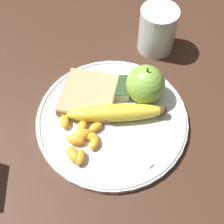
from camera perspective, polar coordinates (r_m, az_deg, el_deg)
ground_plane at (r=0.59m, az=0.00°, el=-1.67°), size 3.00×3.00×0.00m
plate at (r=0.59m, az=0.00°, el=-1.27°), size 0.29×0.29×0.01m
juice_glass at (r=0.69m, az=8.26°, el=14.47°), size 0.08×0.08×0.10m
apple at (r=0.59m, az=6.14°, el=5.06°), size 0.07×0.07×0.08m
banana at (r=0.57m, az=0.96°, el=-0.08°), size 0.03×0.19×0.03m
bread_slice at (r=0.60m, az=-4.21°, el=3.04°), size 0.13×0.12×0.02m
fork at (r=0.58m, az=-1.07°, el=-2.12°), size 0.16×0.14×0.00m
jam_packet at (r=0.61m, az=1.20°, el=4.36°), size 0.05×0.04×0.02m
orange_segment_0 at (r=0.58m, az=-8.62°, el=-1.71°), size 0.03×0.02×0.02m
orange_segment_1 at (r=0.55m, az=-6.63°, el=-5.06°), size 0.03×0.04×0.02m
orange_segment_2 at (r=0.54m, az=-7.02°, el=-7.78°), size 0.04×0.03×0.02m
orange_segment_3 at (r=0.57m, az=-2.99°, el=-2.77°), size 0.03×0.03×0.02m
orange_segment_4 at (r=0.55m, az=-3.26°, el=-5.68°), size 0.03×0.03×0.02m
orange_segment_5 at (r=0.56m, az=-3.82°, el=-4.47°), size 0.02×0.03×0.01m
orange_segment_6 at (r=0.54m, az=-5.86°, el=-8.27°), size 0.03×0.02×0.02m
orange_segment_7 at (r=0.57m, az=-5.45°, el=-2.58°), size 0.03×0.02×0.02m
orange_segment_8 at (r=0.56m, az=-5.59°, el=-4.19°), size 0.03×0.04×0.02m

